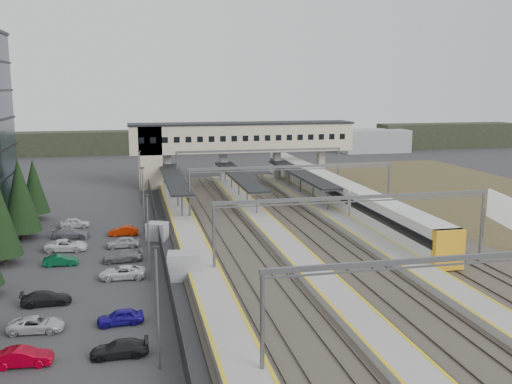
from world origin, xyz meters
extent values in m
plane|color=#2B2B2D|center=(0.00, 0.00, 0.00)|extent=(220.00, 220.00, 0.00)
cylinder|color=black|center=(-22.00, 0.00, 0.60)|extent=(0.44, 0.44, 1.20)
cone|color=black|center=(-22.00, 0.00, 4.50)|extent=(3.64, 3.64, 7.00)
cylinder|color=black|center=(-22.00, 10.00, 0.60)|extent=(0.44, 0.44, 1.20)
cone|color=black|center=(-22.00, 10.00, 5.25)|extent=(4.42, 4.42, 8.50)
cylinder|color=black|center=(-22.00, 20.00, 0.60)|extent=(0.44, 0.44, 1.20)
cone|color=black|center=(-22.00, 20.00, 4.60)|extent=(3.74, 3.74, 7.20)
imported|color=#940015|center=(-16.50, -22.70, 0.60)|extent=(3.71, 1.48, 1.20)
imported|color=#BABAC0|center=(-16.50, -17.40, 0.56)|extent=(4.15, 2.19, 1.11)
imported|color=black|center=(-16.50, -12.10, 0.58)|extent=(4.07, 1.85, 1.15)
imported|color=#084325|center=(-16.50, -1.50, 0.55)|extent=(3.39, 1.25, 1.11)
imported|color=silver|center=(-16.50, 3.80, 0.63)|extent=(4.71, 2.53, 1.26)
imported|color=slate|center=(-16.50, 9.10, 0.62)|extent=(4.41, 2.06, 1.24)
imported|color=silver|center=(-16.50, 14.40, 0.62)|extent=(3.65, 1.47, 1.24)
imported|color=black|center=(-10.50, -22.70, 0.56)|extent=(3.84, 1.58, 1.11)
imported|color=#190C84|center=(-10.50, -17.40, 0.59)|extent=(3.56, 1.65, 1.18)
imported|color=silver|center=(-10.50, -6.80, 0.59)|extent=(4.35, 2.16, 1.19)
imported|color=slate|center=(-10.50, -1.50, 0.59)|extent=(4.20, 1.99, 1.18)
imported|color=#9E9EA2|center=(-10.50, 3.80, 0.62)|extent=(3.67, 1.60, 1.23)
imported|color=#A22004|center=(-10.50, 9.10, 0.58)|extent=(3.59, 1.50, 1.16)
cylinder|color=slate|center=(-8.00, -25.00, 4.00)|extent=(0.16, 0.16, 8.00)
cube|color=black|center=(-8.00, -25.00, 8.00)|extent=(0.50, 0.25, 0.15)
cylinder|color=slate|center=(-8.00, -8.00, 4.00)|extent=(0.16, 0.16, 8.00)
cube|color=black|center=(-8.00, -8.00, 8.00)|extent=(0.50, 0.25, 0.15)
cylinder|color=slate|center=(-8.00, 10.00, 4.00)|extent=(0.16, 0.16, 8.00)
cube|color=black|center=(-8.00, 10.00, 8.00)|extent=(0.50, 0.25, 0.15)
cylinder|color=slate|center=(-8.00, 28.00, 4.00)|extent=(0.16, 0.16, 8.00)
cube|color=black|center=(-8.00, 28.00, 8.00)|extent=(0.50, 0.25, 0.15)
cube|color=#26282B|center=(-6.50, 5.00, 1.00)|extent=(0.08, 90.00, 2.00)
cube|color=gray|center=(-4.85, -8.04, 1.24)|extent=(3.23, 2.53, 2.49)
cube|color=gray|center=(-6.62, 6.29, 1.02)|extent=(2.79, 2.60, 2.04)
cube|color=#39362D|center=(12.00, 5.00, 0.10)|extent=(34.00, 90.00, 0.20)
cube|color=#59544C|center=(-0.72, 5.00, 0.28)|extent=(0.08, 90.00, 0.14)
cube|color=#59544C|center=(0.72, 5.00, 0.28)|extent=(0.08, 90.00, 0.14)
cube|color=#59544C|center=(3.28, 5.00, 0.28)|extent=(0.08, 90.00, 0.14)
cube|color=#59544C|center=(4.72, 5.00, 0.28)|extent=(0.08, 90.00, 0.14)
cube|color=#59544C|center=(9.28, 5.00, 0.28)|extent=(0.08, 90.00, 0.14)
cube|color=#59544C|center=(10.72, 5.00, 0.28)|extent=(0.08, 90.00, 0.14)
cube|color=#59544C|center=(13.28, 5.00, 0.28)|extent=(0.08, 90.00, 0.14)
cube|color=#59544C|center=(14.72, 5.00, 0.28)|extent=(0.08, 90.00, 0.14)
cube|color=#59544C|center=(19.28, 5.00, 0.28)|extent=(0.08, 90.00, 0.14)
cube|color=#59544C|center=(20.72, 5.00, 0.28)|extent=(0.08, 90.00, 0.14)
cube|color=#59544C|center=(23.28, 5.00, 0.28)|extent=(0.08, 90.00, 0.14)
cube|color=#59544C|center=(24.72, 5.00, 0.28)|extent=(0.08, 90.00, 0.14)
cube|color=#9C9B97|center=(-3.00, 5.00, 0.45)|extent=(3.20, 82.00, 0.90)
cube|color=gold|center=(-4.45, 5.00, 0.91)|extent=(0.25, 82.00, 0.02)
cube|color=gold|center=(-1.55, 5.00, 0.91)|extent=(0.25, 82.00, 0.02)
cube|color=#9C9B97|center=(7.00, 5.00, 0.45)|extent=(3.20, 82.00, 0.90)
cube|color=gold|center=(5.55, 5.00, 0.91)|extent=(0.25, 82.00, 0.02)
cube|color=gold|center=(8.45, 5.00, 0.91)|extent=(0.25, 82.00, 0.02)
cube|color=#9C9B97|center=(17.00, 5.00, 0.45)|extent=(3.20, 82.00, 0.90)
cube|color=gold|center=(15.55, 5.00, 0.91)|extent=(0.25, 82.00, 0.02)
cube|color=gold|center=(18.45, 5.00, 0.91)|extent=(0.25, 82.00, 0.02)
cube|color=black|center=(-3.00, 27.00, 4.00)|extent=(3.00, 30.00, 0.25)
cube|color=slate|center=(-3.00, 27.00, 3.85)|extent=(3.10, 30.00, 0.12)
cylinder|color=slate|center=(-3.00, 14.00, 2.40)|extent=(0.20, 0.20, 3.10)
cylinder|color=slate|center=(-3.00, 20.50, 2.40)|extent=(0.20, 0.20, 3.10)
cylinder|color=slate|center=(-3.00, 27.00, 2.40)|extent=(0.20, 0.20, 3.10)
cylinder|color=slate|center=(-3.00, 33.50, 2.40)|extent=(0.20, 0.20, 3.10)
cylinder|color=slate|center=(-3.00, 40.00, 2.40)|extent=(0.20, 0.20, 3.10)
cube|color=black|center=(7.00, 27.00, 4.00)|extent=(3.00, 30.00, 0.25)
cube|color=slate|center=(7.00, 27.00, 3.85)|extent=(3.10, 30.00, 0.12)
cylinder|color=slate|center=(7.00, 14.00, 2.40)|extent=(0.20, 0.20, 3.10)
cylinder|color=slate|center=(7.00, 20.50, 2.40)|extent=(0.20, 0.20, 3.10)
cylinder|color=slate|center=(7.00, 27.00, 2.40)|extent=(0.20, 0.20, 3.10)
cylinder|color=slate|center=(7.00, 33.50, 2.40)|extent=(0.20, 0.20, 3.10)
cylinder|color=slate|center=(7.00, 40.00, 2.40)|extent=(0.20, 0.20, 3.10)
cube|color=black|center=(17.00, 27.00, 4.00)|extent=(3.00, 30.00, 0.25)
cube|color=slate|center=(17.00, 27.00, 3.85)|extent=(3.10, 30.00, 0.12)
cylinder|color=slate|center=(17.00, 14.00, 2.40)|extent=(0.20, 0.20, 3.10)
cylinder|color=slate|center=(17.00, 20.50, 2.40)|extent=(0.20, 0.20, 3.10)
cylinder|color=slate|center=(17.00, 27.00, 2.40)|extent=(0.20, 0.20, 3.10)
cylinder|color=slate|center=(17.00, 33.50, 2.40)|extent=(0.20, 0.20, 3.10)
cylinder|color=slate|center=(17.00, 40.00, 2.40)|extent=(0.20, 0.20, 3.10)
cube|color=#BBB194|center=(10.50, 42.00, 8.50)|extent=(40.00, 6.00, 5.00)
cube|color=black|center=(10.50, 42.00, 11.05)|extent=(40.40, 6.40, 0.30)
cube|color=#BBB194|center=(-6.00, 42.00, 5.50)|extent=(4.00, 6.00, 11.00)
cube|color=black|center=(-7.50, 38.98, 8.60)|extent=(1.00, 0.06, 1.00)
cube|color=black|center=(-5.50, 38.98, 8.60)|extent=(1.00, 0.06, 1.00)
cube|color=black|center=(-3.50, 38.98, 8.60)|extent=(1.00, 0.06, 1.00)
cube|color=black|center=(-1.50, 38.98, 8.60)|extent=(1.00, 0.06, 1.00)
cube|color=black|center=(0.50, 38.98, 8.60)|extent=(1.00, 0.06, 1.00)
cube|color=black|center=(2.50, 38.98, 8.60)|extent=(1.00, 0.06, 1.00)
cube|color=black|center=(4.50, 38.98, 8.60)|extent=(1.00, 0.06, 1.00)
cube|color=black|center=(6.50, 38.98, 8.60)|extent=(1.00, 0.06, 1.00)
cube|color=black|center=(8.50, 38.98, 8.60)|extent=(1.00, 0.06, 1.00)
cube|color=black|center=(10.50, 38.98, 8.60)|extent=(1.00, 0.06, 1.00)
cube|color=black|center=(12.50, 38.98, 8.60)|extent=(1.00, 0.06, 1.00)
cube|color=black|center=(14.50, 38.98, 8.60)|extent=(1.00, 0.06, 1.00)
cube|color=black|center=(16.50, 38.98, 8.60)|extent=(1.00, 0.06, 1.00)
cube|color=black|center=(18.50, 38.98, 8.60)|extent=(1.00, 0.06, 1.00)
cube|color=black|center=(20.50, 38.98, 8.60)|extent=(1.00, 0.06, 1.00)
cube|color=black|center=(22.50, 38.98, 8.60)|extent=(1.00, 0.06, 1.00)
cube|color=black|center=(24.50, 38.98, 8.60)|extent=(1.00, 0.06, 1.00)
cube|color=black|center=(26.50, 38.98, 8.60)|extent=(1.00, 0.06, 1.00)
cube|color=black|center=(28.50, 38.98, 8.60)|extent=(1.00, 0.06, 1.00)
cube|color=#9C9B97|center=(-4.50, 42.00, 3.00)|extent=(1.20, 1.60, 6.00)
cube|color=#9C9B97|center=(-3.00, 42.00, 3.00)|extent=(1.20, 1.60, 6.00)
cube|color=#9C9B97|center=(7.00, 42.00, 3.00)|extent=(1.20, 1.60, 6.00)
cube|color=#9C9B97|center=(17.00, 42.00, 3.00)|extent=(1.20, 1.60, 6.00)
cube|color=#9C9B97|center=(25.50, 42.00, 3.00)|extent=(1.20, 1.60, 6.00)
cylinder|color=slate|center=(-2.00, -28.00, 3.50)|extent=(0.28, 0.28, 7.00)
cube|color=slate|center=(12.00, -28.00, 7.00)|extent=(28.40, 0.25, 0.35)
cube|color=slate|center=(12.00, -28.00, 6.60)|extent=(28.40, 0.12, 0.12)
cylinder|color=slate|center=(-2.00, -8.00, 3.50)|extent=(0.28, 0.28, 7.00)
cylinder|color=slate|center=(26.00, -8.00, 3.50)|extent=(0.28, 0.28, 7.00)
cube|color=slate|center=(12.00, -8.00, 7.00)|extent=(28.40, 0.25, 0.35)
cube|color=slate|center=(12.00, -8.00, 6.60)|extent=(28.40, 0.12, 0.12)
cylinder|color=slate|center=(-2.00, 14.00, 3.50)|extent=(0.28, 0.28, 7.00)
cylinder|color=slate|center=(26.00, 14.00, 3.50)|extent=(0.28, 0.28, 7.00)
cube|color=slate|center=(12.00, 14.00, 7.00)|extent=(28.40, 0.25, 0.35)
cube|color=slate|center=(12.00, 14.00, 6.60)|extent=(28.40, 0.12, 0.12)
cylinder|color=slate|center=(-2.00, 34.00, 3.50)|extent=(0.28, 0.28, 7.00)
cylinder|color=slate|center=(26.00, 34.00, 3.50)|extent=(0.28, 0.28, 7.00)
cube|color=slate|center=(12.00, 34.00, 7.00)|extent=(28.40, 0.25, 0.35)
cube|color=slate|center=(12.00, 34.00, 6.60)|extent=(28.40, 0.12, 0.12)
cube|color=silver|center=(20.00, -1.24, 2.29)|extent=(3.06, 21.25, 3.93)
cube|color=black|center=(20.00, -1.24, 2.73)|extent=(3.12, 20.65, 0.98)
cube|color=slate|center=(20.00, -1.24, 0.60)|extent=(2.62, 19.85, 0.55)
cube|color=silver|center=(20.00, 20.60, 2.29)|extent=(3.06, 21.25, 3.93)
cube|color=black|center=(20.00, 20.60, 2.73)|extent=(3.12, 20.65, 0.98)
cube|color=slate|center=(20.00, 20.60, 0.60)|extent=(2.62, 19.85, 0.55)
cube|color=silver|center=(20.00, 42.45, 2.29)|extent=(3.06, 21.25, 3.93)
cube|color=black|center=(20.00, 42.45, 2.73)|extent=(3.12, 20.65, 0.98)
cube|color=slate|center=(20.00, 42.45, 0.60)|extent=(2.62, 19.85, 0.55)
cube|color=orange|center=(20.00, -11.77, 2.29)|extent=(3.08, 0.90, 3.93)
cylinder|color=slate|center=(31.20, -0.81, 1.77)|extent=(0.20, 0.20, 3.54)
cube|color=silver|center=(31.20, -3.63, 4.10)|extent=(1.50, 6.52, 3.32)
cube|color=black|center=(-10.00, 95.00, 3.00)|extent=(60.00, 8.00, 6.00)
cube|color=black|center=(40.00, 95.00, 2.50)|extent=(50.00, 8.00, 5.00)
cube|color=black|center=(80.00, 90.00, 3.50)|extent=(40.00, 8.00, 7.00)
cube|color=gray|center=(55.00, 85.00, 3.00)|extent=(18.00, 10.00, 6.00)
camera|label=1|loc=(-9.22, -59.02, 17.70)|focal=40.00mm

